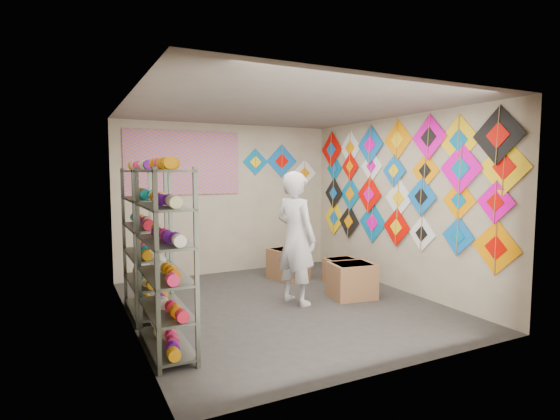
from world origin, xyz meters
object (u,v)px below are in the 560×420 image
shelf_rack_back (144,242)px  carton_a (352,280)px  shelf_rack_front (165,261)px  carton_c (288,264)px  shopkeeper (296,238)px  carton_b (341,271)px

shelf_rack_back → carton_a: shelf_rack_back is taller
shelf_rack_front → carton_a: size_ratio=3.10×
carton_c → shelf_rack_back: bearing=-173.3°
shelf_rack_front → shelf_rack_back: bearing=90.0°
carton_a → carton_c: size_ratio=1.04×
shopkeeper → carton_c: shopkeeper is taller
shelf_rack_back → carton_c: 2.76m
shelf_rack_back → shelf_rack_front: bearing=-90.0°
carton_b → carton_c: 0.93m
shelf_rack_back → carton_c: bearing=18.4°
carton_a → carton_c: 1.46m
shelf_rack_back → carton_b: (3.18, 0.18, -0.75)m
shelf_rack_back → carton_b: bearing=3.2°
carton_c → shelf_rack_front: bearing=-151.5°
shopkeeper → carton_a: (0.87, -0.13, -0.67)m
shelf_rack_front → carton_a: shelf_rack_front is taller
shelf_rack_back → carton_c: size_ratio=3.22×
shelf_rack_front → carton_a: (2.85, 0.72, -0.69)m
carton_a → carton_b: 0.83m
shelf_rack_back → carton_a: size_ratio=3.10×
carton_a → carton_c: bearing=110.7°
shelf_rack_back → shopkeeper: 2.03m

